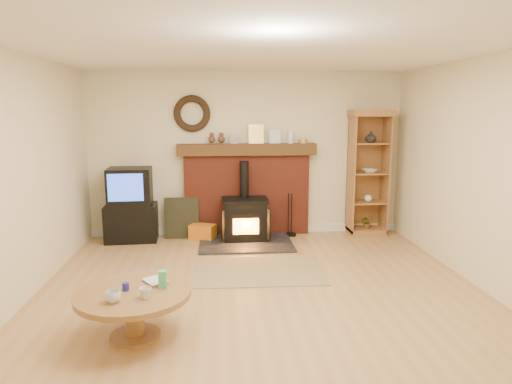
{
  "coord_description": "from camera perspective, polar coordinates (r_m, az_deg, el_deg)",
  "views": [
    {
      "loc": [
        -0.46,
        -4.56,
        2.01
      ],
      "look_at": [
        0.01,
        1.0,
        1.0
      ],
      "focal_mm": 32.0,
      "sensor_mm": 36.0,
      "label": 1
    }
  ],
  "objects": [
    {
      "name": "ground",
      "position": [
        5.0,
        0.91,
        -13.43
      ],
      "size": [
        5.5,
        5.5,
        0.0
      ],
      "primitive_type": "plane",
      "color": "#B08049",
      "rests_on": "ground"
    },
    {
      "name": "room_shell",
      "position": [
        4.68,
        0.64,
        6.67
      ],
      "size": [
        5.02,
        5.52,
        2.61
      ],
      "color": "beige",
      "rests_on": "ground"
    },
    {
      "name": "chimney_breast",
      "position": [
        7.34,
        -1.14,
        0.78
      ],
      "size": [
        2.2,
        0.22,
        1.78
      ],
      "color": "maroon",
      "rests_on": "ground"
    },
    {
      "name": "wood_stove",
      "position": [
        7.04,
        -1.38,
        -3.64
      ],
      "size": [
        1.4,
        1.0,
        1.22
      ],
      "color": "black",
      "rests_on": "ground"
    },
    {
      "name": "area_rug",
      "position": [
        5.84,
        0.4,
        -9.8
      ],
      "size": [
        1.62,
        1.13,
        0.01
      ],
      "primitive_type": "cube",
      "rotation": [
        0.0,
        0.0,
        -0.02
      ],
      "color": "brown",
      "rests_on": "ground"
    },
    {
      "name": "tv_unit",
      "position": [
        7.3,
        -15.37,
        -1.71
      ],
      "size": [
        0.8,
        0.58,
        1.14
      ],
      "color": "black",
      "rests_on": "ground"
    },
    {
      "name": "curio_cabinet",
      "position": [
        7.58,
        13.78,
        2.33
      ],
      "size": [
        0.64,
        0.46,
        2.01
      ],
      "color": "olive",
      "rests_on": "ground"
    },
    {
      "name": "firelog_box",
      "position": [
        7.21,
        -6.68,
        -5.01
      ],
      "size": [
        0.45,
        0.37,
        0.24
      ],
      "primitive_type": "cube",
      "rotation": [
        0.0,
        0.0,
        -0.38
      ],
      "color": "#EFA30B",
      "rests_on": "ground"
    },
    {
      "name": "leaning_painting",
      "position": [
        7.33,
        -9.29,
        -3.19
      ],
      "size": [
        0.54,
        0.14,
        0.64
      ],
      "primitive_type": "cube",
      "rotation": [
        -0.17,
        0.0,
        0.0
      ],
      "color": "black",
      "rests_on": "ground"
    },
    {
      "name": "fire_tools",
      "position": [
        7.4,
        4.39,
        -4.69
      ],
      "size": [
        0.16,
        0.16,
        0.7
      ],
      "color": "black",
      "rests_on": "ground"
    },
    {
      "name": "coffee_table",
      "position": [
        4.27,
        -15.03,
        -12.92
      ],
      "size": [
        1.02,
        1.02,
        0.59
      ],
      "color": "brown",
      "rests_on": "ground"
    }
  ]
}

